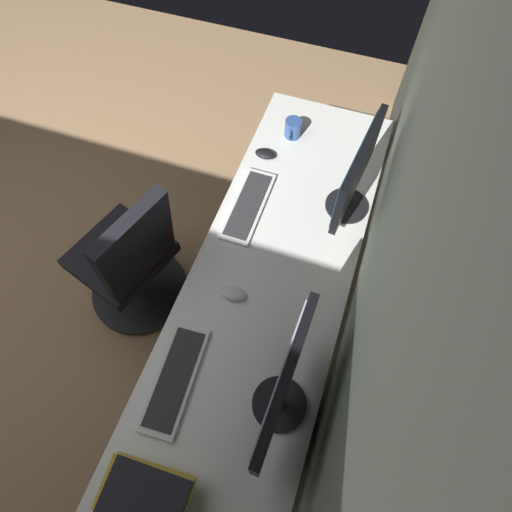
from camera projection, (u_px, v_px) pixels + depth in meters
wall_back at (401, 262)px, 1.19m from camera, size 4.47×0.10×2.60m
desk at (267, 291)px, 1.84m from camera, size 2.26×0.67×0.73m
drawer_pedestal at (240, 408)px, 1.91m from camera, size 0.40×0.51×0.69m
monitor_primary at (282, 389)px, 1.31m from camera, size 0.51×0.20×0.47m
monitor_secondary at (356, 174)px, 1.77m from camera, size 0.49×0.20×0.40m
keyboard_main at (248, 206)px, 1.96m from camera, size 0.42×0.14×0.02m
keyboard_spare at (175, 378)px, 1.58m from camera, size 0.43×0.17×0.02m
mouse_main at (265, 154)px, 2.11m from camera, size 0.06×0.10×0.03m
mouse_spare at (233, 293)px, 1.74m from camera, size 0.06×0.10×0.03m
book_stack_near at (143, 501)px, 1.35m from camera, size 0.25×0.31×0.10m
coffee_mug at (293, 129)px, 2.15m from camera, size 0.12×0.08×0.10m
office_chair at (131, 263)px, 2.14m from camera, size 0.56×0.60×0.97m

